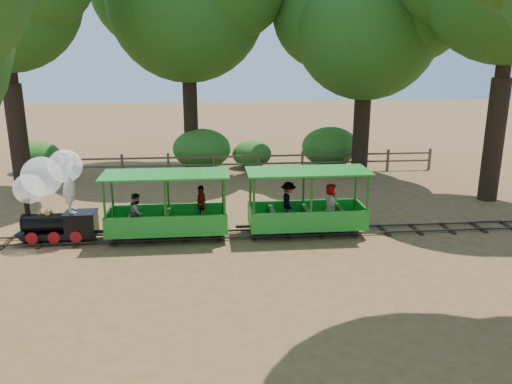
{
  "coord_description": "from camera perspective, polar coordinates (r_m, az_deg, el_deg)",
  "views": [
    {
      "loc": [
        -1.26,
        -13.83,
        5.15
      ],
      "look_at": [
        0.15,
        0.5,
        1.2
      ],
      "focal_mm": 35.0,
      "sensor_mm": 36.0,
      "label": 1
    }
  ],
  "objects": [
    {
      "name": "shrub_mid_e",
      "position": [
        23.66,
        -0.47,
        4.36
      ],
      "size": [
        1.86,
        1.43,
        1.29
      ],
      "primitive_type": "ellipsoid",
      "color": "#2D6B1E",
      "rests_on": "ground"
    },
    {
      "name": "shrub_mid_w",
      "position": [
        23.51,
        -6.21,
        4.93
      ],
      "size": [
        2.71,
        2.08,
        1.88
      ],
      "primitive_type": "ellipsoid",
      "color": "#2D6B1E",
      "rests_on": "ground"
    },
    {
      "name": "oak_ne",
      "position": [
        22.5,
        12.47,
        18.86
      ],
      "size": [
        7.7,
        6.78,
        9.43
      ],
      "color": "#2D2116",
      "rests_on": "ground"
    },
    {
      "name": "fence",
      "position": [
        22.34,
        -2.28,
        3.52
      ],
      "size": [
        18.1,
        0.1,
        1.0
      ],
      "color": "brown",
      "rests_on": "ground"
    },
    {
      "name": "track",
      "position": [
        14.79,
        -0.39,
        -4.76
      ],
      "size": [
        22.0,
        1.0,
        0.1
      ],
      "color": "#3F3D3A",
      "rests_on": "ground"
    },
    {
      "name": "shrub_west",
      "position": [
        24.79,
        -23.77,
        3.76
      ],
      "size": [
        2.11,
        1.63,
        1.46
      ],
      "primitive_type": "ellipsoid",
      "color": "#2D6B1E",
      "rests_on": "ground"
    },
    {
      "name": "carriage_front",
      "position": [
        14.56,
        -10.08,
        -2.45
      ],
      "size": [
        3.56,
        1.45,
        1.85
      ],
      "color": "#1F9026",
      "rests_on": "track"
    },
    {
      "name": "shrub_east",
      "position": [
        24.22,
        8.45,
        5.17
      ],
      "size": [
        2.72,
        2.09,
        1.88
      ],
      "primitive_type": "ellipsoid",
      "color": "#2D6B1E",
      "rests_on": "ground"
    },
    {
      "name": "ground",
      "position": [
        14.81,
        -0.39,
        -5.0
      ],
      "size": [
        90.0,
        90.0,
        0.0
      ],
      "primitive_type": "plane",
      "color": "olive",
      "rests_on": "ground"
    },
    {
      "name": "locomotive",
      "position": [
        15.01,
        -22.37,
        0.27
      ],
      "size": [
        2.34,
        1.1,
        2.69
      ],
      "color": "black",
      "rests_on": "ground"
    },
    {
      "name": "carriage_rear",
      "position": [
        14.8,
        5.74,
        -1.86
      ],
      "size": [
        3.56,
        1.45,
        1.85
      ],
      "color": "#1F9026",
      "rests_on": "track"
    }
  ]
}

